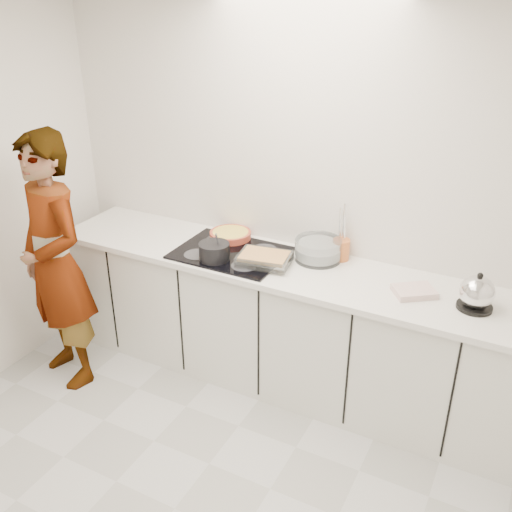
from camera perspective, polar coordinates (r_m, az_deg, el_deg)
The scene contains 13 objects.
floor at distance 3.38m, azimuth -8.15°, elevation -23.73°, with size 3.60×3.20×0.00m, color silver.
wall_back at distance 3.81m, azimuth 4.51°, elevation 6.45°, with size 3.60×0.00×2.60m, color silver.
base_cabinets at distance 3.93m, azimuth 2.21°, elevation -6.93°, with size 3.20×0.58×0.87m, color silver.
countertop at distance 3.70m, azimuth 2.33°, elevation -1.00°, with size 3.24×0.64×0.04m, color white.
hob at distance 3.82m, azimuth -2.54°, elevation 0.33°, with size 0.72×0.54×0.01m, color black.
tart_dish at distance 4.01m, azimuth -2.57°, elevation 2.17°, with size 0.34×0.34×0.05m.
saucepan at distance 3.70m, azimuth -4.19°, elevation 0.46°, with size 0.22×0.22×0.19m.
baking_dish at distance 3.64m, azimuth 0.85°, elevation -0.23°, with size 0.37×0.29×0.06m.
mixing_bowl at distance 3.74m, azimuth 6.23°, elevation 0.56°, with size 0.35×0.35×0.14m.
tea_towel at distance 3.45m, azimuth 15.53°, elevation -3.43°, with size 0.23×0.17×0.04m, color white.
kettle at distance 3.38m, azimuth 21.21°, elevation -3.53°, with size 0.22×0.22×0.22m.
utensil_crock at distance 3.76m, azimuth 8.49°, elevation 0.65°, with size 0.11×0.11×0.14m, color #D0682E.
cook at distance 3.97m, azimuth -19.45°, elevation -0.72°, with size 0.64×0.42×1.77m, color silver.
Camera 1 is at (1.39, -1.72, 2.57)m, focal length 40.00 mm.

